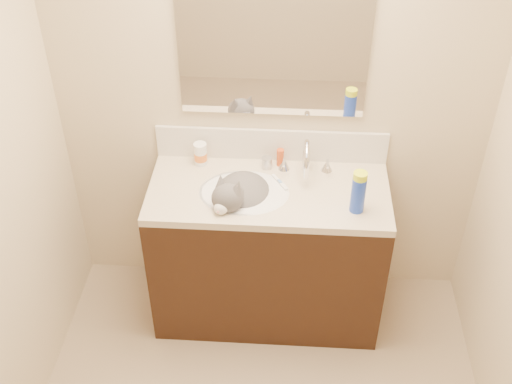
# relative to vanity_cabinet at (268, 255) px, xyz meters

# --- Properties ---
(room_shell) EXTENTS (2.24, 2.54, 2.52)m
(room_shell) POSITION_rel_vanity_cabinet_xyz_m (0.00, -0.97, 1.08)
(room_shell) COLOR beige
(room_shell) RESTS_ON ground
(vanity_cabinet) EXTENTS (1.20, 0.55, 0.82)m
(vanity_cabinet) POSITION_rel_vanity_cabinet_xyz_m (0.00, 0.00, 0.00)
(vanity_cabinet) COLOR black
(vanity_cabinet) RESTS_ON ground
(counter_slab) EXTENTS (1.20, 0.55, 0.04)m
(counter_slab) POSITION_rel_vanity_cabinet_xyz_m (0.00, 0.00, 0.43)
(counter_slab) COLOR beige
(counter_slab) RESTS_ON vanity_cabinet
(basin) EXTENTS (0.45, 0.36, 0.14)m
(basin) POSITION_rel_vanity_cabinet_xyz_m (-0.12, -0.03, 0.38)
(basin) COLOR white
(basin) RESTS_ON vanity_cabinet
(faucet) EXTENTS (0.28, 0.20, 0.21)m
(faucet) POSITION_rel_vanity_cabinet_xyz_m (0.18, 0.14, 0.54)
(faucet) COLOR silver
(faucet) RESTS_ON counter_slab
(cat) EXTENTS (0.40, 0.44, 0.32)m
(cat) POSITION_rel_vanity_cabinet_xyz_m (-0.14, -0.04, 0.42)
(cat) COLOR #4D4B4D
(cat) RESTS_ON basin
(backsplash) EXTENTS (1.20, 0.02, 0.18)m
(backsplash) POSITION_rel_vanity_cabinet_xyz_m (0.00, 0.26, 0.54)
(backsplash) COLOR silver
(backsplash) RESTS_ON counter_slab
(mirror) EXTENTS (0.90, 0.02, 0.80)m
(mirror) POSITION_rel_vanity_cabinet_xyz_m (0.00, 0.26, 1.13)
(mirror) COLOR white
(mirror) RESTS_ON room_shell
(pill_bottle) EXTENTS (0.07, 0.07, 0.12)m
(pill_bottle) POSITION_rel_vanity_cabinet_xyz_m (-0.36, 0.20, 0.51)
(pill_bottle) COLOR white
(pill_bottle) RESTS_ON counter_slab
(pill_label) EXTENTS (0.07, 0.07, 0.04)m
(pill_label) POSITION_rel_vanity_cabinet_xyz_m (-0.36, 0.20, 0.50)
(pill_label) COLOR orange
(pill_label) RESTS_ON pill_bottle
(silver_jar) EXTENTS (0.07, 0.07, 0.06)m
(silver_jar) POSITION_rel_vanity_cabinet_xyz_m (-0.02, 0.18, 0.48)
(silver_jar) COLOR #B7B7BC
(silver_jar) RESTS_ON counter_slab
(amber_bottle) EXTENTS (0.04, 0.04, 0.09)m
(amber_bottle) POSITION_rel_vanity_cabinet_xyz_m (0.05, 0.21, 0.50)
(amber_bottle) COLOR #C54717
(amber_bottle) RESTS_ON counter_slab
(toothbrush) EXTENTS (0.09, 0.13, 0.01)m
(toothbrush) POSITION_rel_vanity_cabinet_xyz_m (0.05, 0.06, 0.46)
(toothbrush) COLOR white
(toothbrush) RESTS_ON counter_slab
(toothbrush_head) EXTENTS (0.03, 0.03, 0.01)m
(toothbrush_head) POSITION_rel_vanity_cabinet_xyz_m (0.05, 0.06, 0.46)
(toothbrush_head) COLOR #6491D4
(toothbrush_head) RESTS_ON counter_slab
(spray_can) EXTENTS (0.08, 0.08, 0.19)m
(spray_can) POSITION_rel_vanity_cabinet_xyz_m (0.42, -0.13, 0.54)
(spray_can) COLOR blue
(spray_can) RESTS_ON counter_slab
(spray_cap) EXTENTS (0.08, 0.08, 0.04)m
(spray_cap) POSITION_rel_vanity_cabinet_xyz_m (0.42, -0.13, 0.65)
(spray_cap) COLOR #D0E618
(spray_cap) RESTS_ON spray_can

